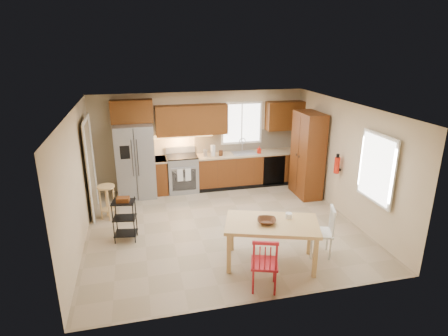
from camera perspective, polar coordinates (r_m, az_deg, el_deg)
name	(u,v)px	position (r m, az deg, el deg)	size (l,w,h in m)	color
floor	(223,226)	(7.98, -0.21, -8.82)	(5.50, 5.50, 0.00)	gray
ceiling	(222,108)	(7.18, -0.23, 9.19)	(5.50, 5.00, 0.02)	silver
wall_back	(201,140)	(9.83, -3.56, 4.30)	(5.50, 0.02, 2.50)	#CCB793
wall_front	(264,227)	(5.27, 6.08, -8.89)	(5.50, 0.02, 2.50)	#CCB793
wall_left	(77,181)	(7.39, -21.46, -1.88)	(0.02, 5.00, 2.50)	#CCB793
wall_right	(346,160)	(8.51, 18.12, 1.11)	(0.02, 5.00, 2.50)	#CCB793
refrigerator	(135,161)	(9.43, -13.34, 1.05)	(0.92, 0.75, 1.82)	gray
range_stove	(182,174)	(9.69, -6.35, -0.89)	(0.76, 0.63, 0.92)	gray
base_cabinet_narrow	(161,176)	(9.66, -9.59, -1.16)	(0.30, 0.60, 0.90)	#602E11
base_cabinet_run	(251,169)	(10.08, 4.07, -0.11)	(2.92, 0.60, 0.90)	#602E11
dishwasher	(274,171)	(9.99, 7.63, -0.39)	(0.60, 0.02, 0.78)	black
backsplash	(248,140)	(10.13, 3.68, 4.28)	(2.92, 0.03, 0.55)	beige
upper_over_fridge	(132,111)	(9.35, -13.90, 8.38)	(1.00, 0.35, 0.55)	#5A2F0F
upper_left_block	(192,120)	(9.50, -4.94, 7.31)	(1.80, 0.35, 0.75)	#5A2F0F
upper_right_block	(285,116)	(10.16, 9.26, 7.88)	(1.00, 0.35, 0.75)	#5A2F0F
window_back	(242,123)	(9.97, 2.70, 6.87)	(1.12, 0.04, 1.12)	white
sink	(244,155)	(9.90, 3.07, 2.06)	(0.62, 0.46, 0.16)	gray
undercab_glow	(181,136)	(9.52, -6.64, 4.85)	(1.60, 0.30, 0.01)	#FFBF66
soap_bottle	(259,150)	(9.88, 5.37, 2.79)	(0.09, 0.09, 0.19)	red
paper_towel	(213,151)	(9.60, -1.70, 2.67)	(0.12, 0.12, 0.28)	silver
canister_steel	(205,153)	(9.58, -2.87, 2.31)	(0.11, 0.11, 0.18)	gray
canister_wood	(221,153)	(9.63, -0.50, 2.30)	(0.10, 0.10, 0.14)	#492713
pantry	(308,155)	(9.42, 12.61, 1.97)	(0.50, 0.95, 2.10)	#602E11
fire_extinguisher	(337,165)	(8.62, 16.83, 0.40)	(0.12, 0.12, 0.36)	red
window_right	(377,168)	(7.51, 22.27, -0.06)	(0.04, 1.02, 1.32)	white
doorway	(90,169)	(8.67, -19.74, -0.15)	(0.04, 0.95, 2.10)	#8C7A59
dining_table	(271,243)	(6.63, 7.18, -11.31)	(1.57, 0.88, 0.76)	tan
chair_red	(264,262)	(5.97, 6.19, -14.11)	(0.43, 0.43, 0.92)	#B21B25
chair_white	(320,232)	(7.00, 14.48, -9.38)	(0.43, 0.43, 0.92)	silver
table_bowl	(266,223)	(6.42, 6.49, -8.40)	(0.32, 0.32, 0.08)	#492713
table_jar	(289,217)	(6.64, 9.83, -7.33)	(0.11, 0.11, 0.13)	silver
bar_stool	(107,202)	(8.52, -17.35, -5.00)	(0.37, 0.37, 0.77)	tan
utility_cart	(125,220)	(7.52, -14.87, -7.67)	(0.42, 0.33, 0.85)	black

